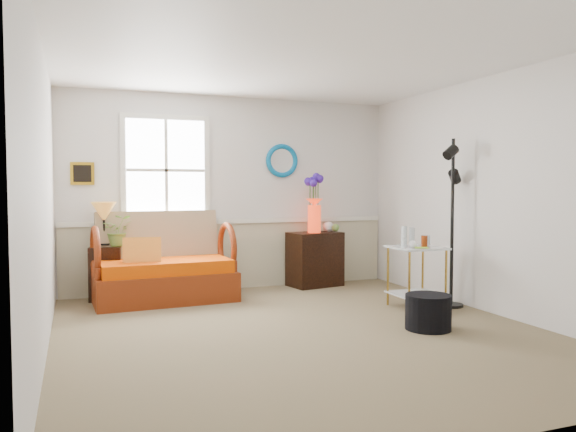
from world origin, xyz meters
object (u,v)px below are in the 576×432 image
object	(u,v)px
side_table	(416,277)
floor_lamp	(452,223)
lamp_stand	(106,273)
loveseat	(164,257)
cabinet	(315,259)
ottoman	(428,312)

from	to	relation	value
side_table	floor_lamp	world-z (taller)	floor_lamp
lamp_stand	loveseat	bearing A→B (deg)	-26.34
lamp_stand	side_table	size ratio (longest dim) A/B	0.93
lamp_stand	cabinet	bearing A→B (deg)	-0.82
floor_lamp	loveseat	bearing A→B (deg)	143.85
loveseat	ottoman	size ratio (longest dim) A/B	3.72
lamp_stand	floor_lamp	xyz separation A→B (m)	(3.71, -1.85, 0.64)
lamp_stand	cabinet	xyz separation A→B (m)	(2.78, -0.04, 0.05)
ottoman	cabinet	bearing A→B (deg)	91.54
side_table	ottoman	xyz separation A→B (m)	(-0.44, -0.88, -0.18)
side_table	ottoman	size ratio (longest dim) A/B	1.59
loveseat	ottoman	distance (m)	3.21
floor_lamp	cabinet	bearing A→B (deg)	107.59
loveseat	side_table	bearing A→B (deg)	-31.56
cabinet	floor_lamp	xyz separation A→B (m)	(0.93, -1.81, 0.59)
cabinet	loveseat	bearing A→B (deg)	177.35
lamp_stand	floor_lamp	world-z (taller)	floor_lamp
loveseat	lamp_stand	distance (m)	0.76
loveseat	lamp_stand	bearing A→B (deg)	150.71
loveseat	cabinet	xyz separation A→B (m)	(2.12, 0.29, -0.16)
side_table	lamp_stand	bearing A→B (deg)	151.84
loveseat	lamp_stand	xyz separation A→B (m)	(-0.66, 0.33, -0.21)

